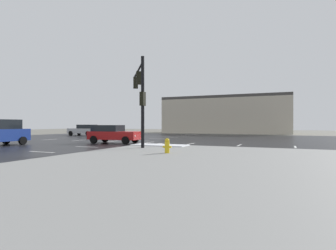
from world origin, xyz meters
TOP-DOWN VIEW (x-y plane):
  - ground_plane at (0.00, 0.00)m, footprint 120.00×120.00m
  - road_asphalt at (0.00, 0.00)m, footprint 44.00×44.00m
  - sidewalk_corner at (12.00, -12.00)m, footprint 18.00×18.00m
  - snow_strip_curbside at (5.00, -4.00)m, footprint 4.00×1.60m
  - lane_markings at (1.20, -1.38)m, footprint 36.15×36.15m
  - traffic_signal_mast at (3.93, -5.03)m, footprint 3.30×4.53m
  - fire_hydrant at (7.56, -8.56)m, footprint 0.48×0.26m
  - strip_building_background at (2.91, 29.45)m, footprint 22.84×8.00m
  - sedan_red at (-0.53, -1.91)m, footprint 4.64×2.31m
  - sedan_silver at (-13.73, 9.86)m, footprint 4.57×2.09m

SIDE VIEW (x-z plane):
  - ground_plane at x=0.00m, z-range 0.00..0.00m
  - road_asphalt at x=0.00m, z-range 0.00..0.02m
  - lane_markings at x=1.20m, z-range 0.02..0.03m
  - sidewalk_corner at x=12.00m, z-range 0.00..0.14m
  - snow_strip_curbside at x=5.00m, z-range 0.14..0.20m
  - fire_hydrant at x=7.56m, z-range 0.14..0.93m
  - sedan_red at x=-0.53m, z-range 0.06..1.64m
  - sedan_silver at x=-13.73m, z-range 0.06..1.64m
  - strip_building_background at x=2.91m, z-range 0.00..6.78m
  - traffic_signal_mast at x=3.93m, z-range 1.15..7.13m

